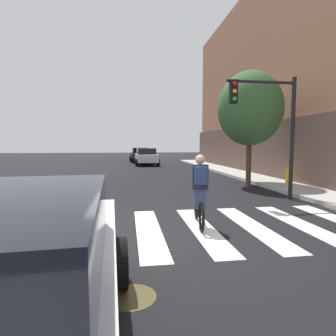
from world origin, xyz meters
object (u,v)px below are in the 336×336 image
object	(u,v)px
manhole_cover	(131,297)
fire_hydrant	(288,175)
sedan_mid	(146,156)
cyclist	(200,191)
street_tree_near	(250,109)
traffic_light_near	(270,117)
sedan_far	(140,155)

from	to	relation	value
manhole_cover	fire_hydrant	xyz separation A→B (m)	(7.29, 8.30, 0.53)
manhole_cover	sedan_mid	size ratio (longest dim) A/B	0.14
cyclist	fire_hydrant	size ratio (longest dim) A/B	2.18
fire_hydrant	sedan_mid	bearing A→B (deg)	111.63
fire_hydrant	street_tree_near	bearing A→B (deg)	162.08
sedan_mid	street_tree_near	distance (m)	14.41
traffic_light_near	fire_hydrant	size ratio (longest dim) A/B	5.38
traffic_light_near	street_tree_near	bearing A→B (deg)	76.30
sedan_mid	street_tree_near	xyz separation A→B (m)	(3.92, -13.59, 2.76)
sedan_far	traffic_light_near	distance (m)	21.93
street_tree_near	sedan_far	bearing A→B (deg)	103.27
traffic_light_near	street_tree_near	world-z (taller)	street_tree_near
sedan_far	street_tree_near	bearing A→B (deg)	-76.73
manhole_cover	street_tree_near	size ratio (longest dim) A/B	0.12
manhole_cover	traffic_light_near	size ratio (longest dim) A/B	0.15
street_tree_near	manhole_cover	bearing A→B (deg)	-122.36
cyclist	fire_hydrant	distance (m)	7.91
traffic_light_near	sedan_mid	bearing A→B (deg)	100.31
sedan_mid	street_tree_near	bearing A→B (deg)	-73.91
sedan_mid	traffic_light_near	world-z (taller)	traffic_light_near
fire_hydrant	sedan_far	bearing A→B (deg)	107.70
cyclist	traffic_light_near	xyz separation A→B (m)	(3.15, 2.65, 2.02)
cyclist	sedan_mid	bearing A→B (deg)	89.81
sedan_far	street_tree_near	distance (m)	18.86
sedan_far	cyclist	size ratio (longest dim) A/B	2.72
cyclist	fire_hydrant	xyz separation A→B (m)	(5.67, 5.51, -0.31)
sedan_mid	sedan_far	world-z (taller)	sedan_far
manhole_cover	street_tree_near	bearing A→B (deg)	57.64
manhole_cover	fire_hydrant	size ratio (longest dim) A/B	0.82
traffic_light_near	street_tree_near	xyz separation A→B (m)	(0.83, 3.40, 0.71)
traffic_light_near	street_tree_near	distance (m)	3.57
cyclist	traffic_light_near	distance (m)	4.59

